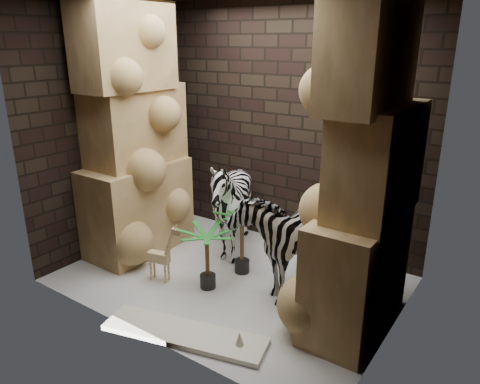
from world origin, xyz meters
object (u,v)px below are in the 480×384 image
Objects in this scene: giraffe_toy at (159,251)px; palm_back at (207,259)px; zebra_right at (287,225)px; palm_front at (242,241)px; zebra_left at (231,211)px; surfboard at (184,334)px.

giraffe_toy is 1.03× the size of palm_back.
zebra_right is 0.60m from palm_front.
surfboard is at bearing -50.70° from zebra_left.
surfboard is at bearing -79.10° from palm_front.
zebra_right is at bearing 63.52° from surfboard.
zebra_left reaches higher than surfboard.
surfboard is (0.89, -0.60, -0.33)m from giraffe_toy.
giraffe_toy is 0.56m from palm_back.
zebra_right reaches higher than zebra_left.
palm_front is at bearing -171.83° from zebra_right.
zebra_right is at bearing 19.27° from giraffe_toy.
palm_back is at bearing -54.02° from zebra_left.
zebra_right is 0.90× the size of surfboard.
zebra_left is 1.74m from surfboard.
zebra_right is 1.42m from giraffe_toy.
palm_front is 1.34m from surfboard.
zebra_left is 1.88× the size of palm_back.
palm_front reaches higher than surfboard.
giraffe_toy is (-1.17, -0.73, -0.33)m from zebra_right.
giraffe_toy is (-0.29, -0.94, -0.23)m from zebra_left.
zebra_left reaches higher than giraffe_toy.
zebra_right reaches higher than surfboard.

